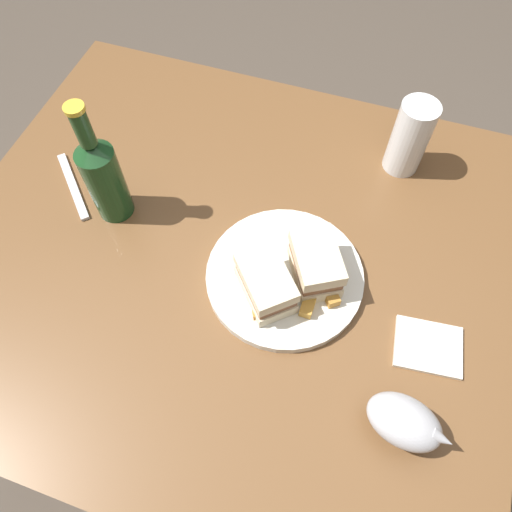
% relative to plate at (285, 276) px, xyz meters
% --- Properties ---
extents(ground_plane, '(6.00, 6.00, 0.00)m').
position_rel_plate_xyz_m(ground_plane, '(0.12, -0.02, -0.77)').
color(ground_plane, '#4C4238').
extents(dining_table, '(1.06, 0.94, 0.76)m').
position_rel_plate_xyz_m(dining_table, '(0.12, -0.02, -0.39)').
color(dining_table, brown).
rests_on(dining_table, ground).
extents(plate, '(0.28, 0.28, 0.02)m').
position_rel_plate_xyz_m(plate, '(0.00, 0.00, 0.00)').
color(plate, silver).
rests_on(plate, dining_table).
extents(sandwich_half_left, '(0.13, 0.13, 0.07)m').
position_rel_plate_xyz_m(sandwich_half_left, '(0.02, 0.05, 0.04)').
color(sandwich_half_left, beige).
rests_on(sandwich_half_left, plate).
extents(sandwich_half_right, '(0.12, 0.13, 0.07)m').
position_rel_plate_xyz_m(sandwich_half_right, '(-0.05, -0.02, 0.05)').
color(sandwich_half_right, beige).
rests_on(sandwich_half_right, plate).
extents(potato_wedge_front, '(0.04, 0.04, 0.01)m').
position_rel_plate_xyz_m(potato_wedge_front, '(0.01, 0.08, 0.02)').
color(potato_wedge_front, '#AD702D').
rests_on(potato_wedge_front, plate).
extents(potato_wedge_middle, '(0.05, 0.05, 0.02)m').
position_rel_plate_xyz_m(potato_wedge_middle, '(-0.07, -0.00, 0.02)').
color(potato_wedge_middle, gold).
rests_on(potato_wedge_middle, plate).
extents(potato_wedge_back, '(0.02, 0.06, 0.02)m').
position_rel_plate_xyz_m(potato_wedge_back, '(-0.06, 0.04, 0.02)').
color(potato_wedge_back, gold).
rests_on(potato_wedge_back, plate).
extents(potato_wedge_left_edge, '(0.06, 0.05, 0.02)m').
position_rel_plate_xyz_m(potato_wedge_left_edge, '(0.01, 0.07, 0.02)').
color(potato_wedge_left_edge, gold).
rests_on(potato_wedge_left_edge, plate).
extents(potato_wedge_right_edge, '(0.04, 0.05, 0.02)m').
position_rel_plate_xyz_m(potato_wedge_right_edge, '(-0.09, 0.02, 0.02)').
color(potato_wedge_right_edge, '#B77F33').
rests_on(potato_wedge_right_edge, plate).
extents(potato_wedge_stray, '(0.05, 0.04, 0.02)m').
position_rel_plate_xyz_m(potato_wedge_stray, '(-0.06, 0.01, 0.02)').
color(potato_wedge_stray, '#AD702D').
rests_on(potato_wedge_stray, plate).
extents(pint_glass, '(0.07, 0.07, 0.16)m').
position_rel_plate_xyz_m(pint_glass, '(-0.15, -0.33, 0.06)').
color(pint_glass, white).
rests_on(pint_glass, dining_table).
extents(gravy_boat, '(0.13, 0.10, 0.07)m').
position_rel_plate_xyz_m(gravy_boat, '(-0.24, 0.19, 0.04)').
color(gravy_boat, '#B7B7BC').
rests_on(gravy_boat, dining_table).
extents(cider_bottle, '(0.07, 0.07, 0.26)m').
position_rel_plate_xyz_m(cider_bottle, '(0.36, -0.04, 0.09)').
color(cider_bottle, '#19421E').
rests_on(cider_bottle, dining_table).
extents(napkin, '(0.12, 0.10, 0.01)m').
position_rel_plate_xyz_m(napkin, '(-0.26, 0.05, -0.00)').
color(napkin, silver).
rests_on(napkin, dining_table).
extents(fork, '(0.14, 0.14, 0.01)m').
position_rel_plate_xyz_m(fork, '(0.46, -0.06, -0.01)').
color(fork, silver).
rests_on(fork, dining_table).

